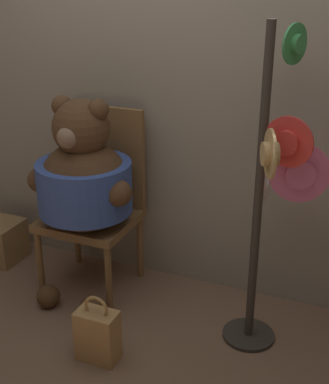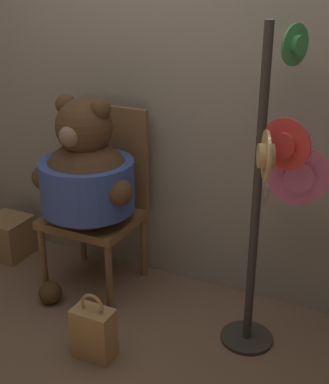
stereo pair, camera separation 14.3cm
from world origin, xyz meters
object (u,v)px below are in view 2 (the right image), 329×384
Objects in this scene: teddy_bear at (87,180)px; hat_display_rack at (271,191)px; chair at (100,194)px; handbag_on_ground at (94,332)px.

hat_display_rack is (1.07, -0.03, 0.14)m from teddy_bear.
chair is 1.16m from hat_display_rack.
chair is 0.66× the size of hat_display_rack.
teddy_bear is 3.27× the size of handbag_on_ground.
handbag_on_ground is (0.35, -0.52, -0.59)m from teddy_bear.
handbag_on_ground is at bearing -55.87° from teddy_bear.
chair is 2.95× the size of handbag_on_ground.
hat_display_rack is at bearing -10.43° from chair.
teddy_bear is 0.74× the size of hat_display_rack.
hat_display_rack is 4.44× the size of handbag_on_ground.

